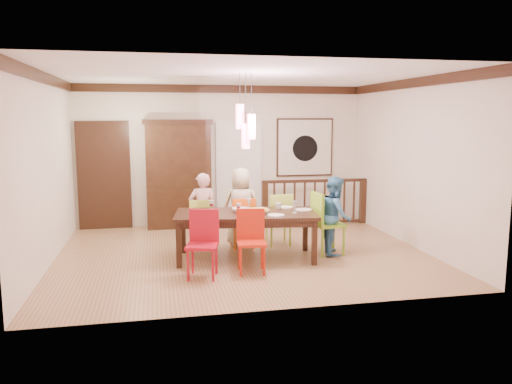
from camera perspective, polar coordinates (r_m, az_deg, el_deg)
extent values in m
plane|color=#8F6645|center=(8.35, -1.51, -7.04)|extent=(6.00, 6.00, 0.00)
plane|color=white|center=(8.07, -1.59, 13.21)|extent=(6.00, 6.00, 0.00)
plane|color=beige|center=(10.55, -3.90, 4.20)|extent=(6.00, 0.00, 6.00)
plane|color=beige|center=(8.13, -22.89, 2.28)|extent=(0.00, 5.00, 5.00)
plane|color=beige|center=(9.09, 17.45, 3.14)|extent=(0.00, 5.00, 5.00)
cube|color=black|center=(10.49, -16.95, 1.63)|extent=(1.04, 0.07, 2.24)
cube|color=silver|center=(10.60, -1.98, 2.06)|extent=(0.97, 0.05, 2.22)
cube|color=black|center=(10.89, 5.58, 5.10)|extent=(1.25, 0.04, 1.25)
cube|color=silver|center=(10.87, 5.62, 5.10)|extent=(1.18, 0.02, 1.18)
cylinder|color=black|center=(10.85, 5.64, 4.99)|extent=(0.56, 0.01, 0.56)
cube|color=#FE4C69|center=(7.78, -1.86, 8.60)|extent=(0.11, 0.11, 0.38)
cylinder|color=black|center=(7.79, -1.87, 11.69)|extent=(0.01, 0.01, 0.46)
cube|color=#FE4C69|center=(7.71, -0.54, 7.49)|extent=(0.11, 0.11, 0.38)
cylinder|color=black|center=(7.72, -0.55, 11.16)|extent=(0.01, 0.01, 0.61)
cube|color=#FE4C69|center=(7.75, -1.20, 6.38)|extent=(0.11, 0.11, 0.38)
cylinder|color=black|center=(7.75, -1.21, 10.60)|extent=(0.01, 0.01, 0.76)
cube|color=black|center=(7.89, -1.17, -2.55)|extent=(2.32, 1.29, 0.05)
cube|color=black|center=(8.27, -8.72, -4.79)|extent=(0.09, 0.09, 0.70)
cube|color=black|center=(8.60, 5.08, -4.20)|extent=(0.09, 0.09, 0.70)
cube|color=black|center=(7.45, -8.39, -6.26)|extent=(0.09, 0.09, 0.70)
cube|color=black|center=(7.82, 6.84, -5.52)|extent=(0.09, 0.09, 0.70)
cube|color=black|center=(8.33, -1.71, -2.48)|extent=(2.00, 0.31, 0.10)
cube|color=black|center=(7.48, -0.56, -3.75)|extent=(2.00, 0.31, 0.10)
cube|color=#B3CF42|center=(8.62, -6.36, -3.70)|extent=(0.40, 0.40, 0.04)
cube|color=#B3CF42|center=(8.58, -6.39, -2.17)|extent=(0.39, 0.04, 0.43)
cylinder|color=#B3CF42|center=(8.51, -7.31, -5.38)|extent=(0.03, 0.03, 0.41)
cylinder|color=#B3CF42|center=(8.53, -5.17, -5.30)|extent=(0.03, 0.03, 0.41)
cylinder|color=#B3CF42|center=(8.82, -7.47, -4.89)|extent=(0.03, 0.03, 0.41)
cylinder|color=#B3CF42|center=(8.84, -5.40, -4.81)|extent=(0.03, 0.03, 0.41)
cube|color=#E7560E|center=(8.64, -1.62, -3.58)|extent=(0.42, 0.42, 0.04)
cube|color=#E7560E|center=(8.59, -1.63, -2.03)|extent=(0.40, 0.06, 0.44)
cylinder|color=#E7560E|center=(8.51, -2.50, -5.29)|extent=(0.03, 0.03, 0.42)
cylinder|color=#E7560E|center=(8.56, -0.36, -5.20)|extent=(0.03, 0.03, 0.42)
cylinder|color=#E7560E|center=(8.82, -2.83, -4.80)|extent=(0.03, 0.03, 0.42)
cylinder|color=#E7560E|center=(8.87, -0.76, -4.71)|extent=(0.03, 0.03, 0.42)
cube|color=#B3D241|center=(8.83, 2.56, -3.20)|extent=(0.43, 0.43, 0.04)
cube|color=#B3D241|center=(8.78, 2.57, -1.60)|extent=(0.42, 0.06, 0.46)
cylinder|color=#B3D241|center=(8.68, 1.73, -4.95)|extent=(0.04, 0.04, 0.44)
cylinder|color=#B3D241|center=(8.76, 3.90, -4.83)|extent=(0.04, 0.04, 0.44)
cylinder|color=#B3D241|center=(9.00, 1.24, -4.46)|extent=(0.04, 0.04, 0.44)
cylinder|color=#B3D241|center=(9.08, 3.33, -4.35)|extent=(0.04, 0.04, 0.44)
cube|color=#A60C1C|center=(7.06, -6.16, -6.14)|extent=(0.52, 0.52, 0.04)
cube|color=#A60C1C|center=(7.00, -6.20, -4.13)|extent=(0.42, 0.15, 0.47)
cylinder|color=#A60C1C|center=(6.94, -7.43, -8.42)|extent=(0.04, 0.04, 0.45)
cylinder|color=#A60C1C|center=(6.97, -4.57, -8.30)|extent=(0.04, 0.04, 0.45)
cylinder|color=#A60C1C|center=(7.27, -7.63, -7.64)|extent=(0.04, 0.04, 0.45)
cylinder|color=#A60C1C|center=(7.30, -4.90, -7.53)|extent=(0.04, 0.04, 0.45)
cube|color=#B81E0C|center=(7.24, -0.52, -5.85)|extent=(0.45, 0.45, 0.04)
cube|color=#B81E0C|center=(7.18, -0.52, -3.95)|extent=(0.41, 0.08, 0.45)
cylinder|color=#B81E0C|center=(7.11, -1.59, -8.00)|extent=(0.04, 0.04, 0.43)
cylinder|color=#B81E0C|center=(7.18, 1.06, -7.85)|extent=(0.04, 0.04, 0.43)
cylinder|color=#B81E0C|center=(7.43, -2.03, -7.28)|extent=(0.04, 0.04, 0.43)
cylinder|color=#B81E0C|center=(7.49, 0.51, -7.15)|extent=(0.04, 0.04, 0.43)
cube|color=#7EB424|center=(8.30, 8.29, -3.67)|extent=(0.51, 0.51, 0.04)
cube|color=#7EB424|center=(8.25, 8.33, -1.79)|extent=(0.09, 0.47, 0.51)
cylinder|color=#7EB424|center=(8.13, 7.45, -5.76)|extent=(0.04, 0.04, 0.49)
cylinder|color=#7EB424|center=(8.25, 9.94, -5.60)|extent=(0.04, 0.04, 0.49)
cylinder|color=#7EB424|center=(8.47, 6.62, -5.16)|extent=(0.04, 0.04, 0.49)
cylinder|color=#7EB424|center=(8.60, 9.02, -5.01)|extent=(0.04, 0.04, 0.49)
cube|color=black|center=(10.38, -8.74, -1.70)|extent=(1.30, 0.44, 0.83)
cube|color=black|center=(10.26, -8.88, 4.19)|extent=(1.30, 0.40, 1.30)
cube|color=black|center=(10.45, -8.93, 4.26)|extent=(1.11, 0.02, 1.11)
cube|color=black|center=(10.24, -8.97, 7.92)|extent=(1.39, 0.44, 0.10)
cube|color=black|center=(10.27, 1.03, -1.47)|extent=(0.12, 0.12, 0.92)
cube|color=black|center=(10.93, 12.04, -1.05)|extent=(0.12, 0.12, 0.92)
cube|color=black|center=(10.48, 6.75, 1.27)|extent=(2.26, 0.15, 0.06)
cube|color=black|center=(10.63, 6.67, -3.44)|extent=(2.14, 0.12, 0.05)
imported|color=#F8BDC4|center=(8.61, -6.11, -2.14)|extent=(0.49, 0.34, 1.31)
imported|color=#C0B791|center=(8.75, -1.72, -1.68)|extent=(0.70, 0.48, 1.38)
imported|color=teal|center=(8.29, 9.04, -2.67)|extent=(0.61, 0.72, 1.29)
imported|color=gold|center=(7.78, 0.28, -2.23)|extent=(0.37, 0.37, 0.08)
imported|color=white|center=(7.93, -2.05, -2.07)|extent=(0.27, 0.27, 0.07)
imported|color=silver|center=(7.70, -4.99, -2.33)|extent=(0.12, 0.12, 0.09)
imported|color=silver|center=(8.19, 2.57, -1.61)|extent=(0.12, 0.12, 0.10)
cylinder|color=white|center=(8.03, -6.81, -2.18)|extent=(0.26, 0.26, 0.01)
cylinder|color=white|center=(8.20, -1.54, -1.89)|extent=(0.26, 0.26, 0.01)
cylinder|color=white|center=(8.33, 3.39, -1.74)|extent=(0.26, 0.26, 0.01)
cylinder|color=white|center=(7.51, -6.14, -2.91)|extent=(0.26, 0.26, 0.01)
cylinder|color=white|center=(7.64, 2.29, -2.66)|extent=(0.26, 0.26, 0.01)
cylinder|color=white|center=(8.13, 5.46, -2.02)|extent=(0.26, 0.26, 0.01)
cube|color=#D83359|center=(7.49, -1.57, -2.89)|extent=(0.18, 0.14, 0.01)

